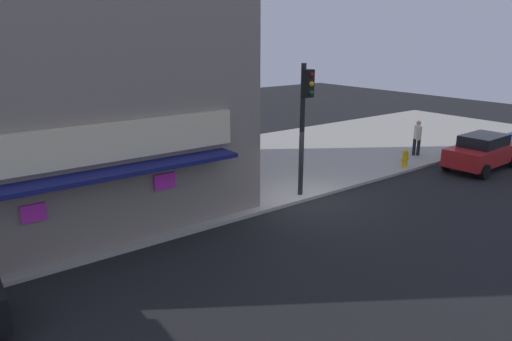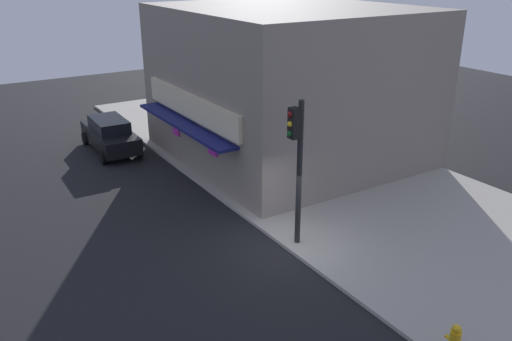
{
  "view_description": "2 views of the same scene",
  "coord_description": "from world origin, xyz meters",
  "px_view_note": "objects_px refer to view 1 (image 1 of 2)",
  "views": [
    {
      "loc": [
        -10.82,
        -11.27,
        5.77
      ],
      "look_at": [
        -2.24,
        0.19,
        1.52
      ],
      "focal_mm": 31.71,
      "sensor_mm": 36.0,
      "label": 1
    },
    {
      "loc": [
        12.34,
        -8.85,
        8.76
      ],
      "look_at": [
        -2.22,
        0.32,
        1.93
      ],
      "focal_mm": 37.28,
      "sensor_mm": 36.0,
      "label": 2
    }
  ],
  "objects_px": {
    "potted_plant_by_doorway": "(134,199)",
    "traffic_light": "(305,113)",
    "parked_car_red": "(482,151)",
    "fire_hydrant": "(405,158)",
    "trash_can": "(205,190)",
    "pedestrian": "(417,136)"
  },
  "relations": [
    {
      "from": "potted_plant_by_doorway",
      "to": "traffic_light",
      "type": "bearing_deg",
      "value": -16.46
    },
    {
      "from": "parked_car_red",
      "to": "fire_hydrant",
      "type": "bearing_deg",
      "value": 144.23
    },
    {
      "from": "fire_hydrant",
      "to": "trash_can",
      "type": "distance_m",
      "value": 9.56
    },
    {
      "from": "potted_plant_by_doorway",
      "to": "parked_car_red",
      "type": "distance_m",
      "value": 15.32
    },
    {
      "from": "potted_plant_by_doorway",
      "to": "pedestrian",
      "type": "bearing_deg",
      "value": -2.93
    },
    {
      "from": "fire_hydrant",
      "to": "potted_plant_by_doorway",
      "type": "bearing_deg",
      "value": 172.12
    },
    {
      "from": "trash_can",
      "to": "pedestrian",
      "type": "height_order",
      "value": "pedestrian"
    },
    {
      "from": "parked_car_red",
      "to": "trash_can",
      "type": "bearing_deg",
      "value": 163.12
    },
    {
      "from": "trash_can",
      "to": "parked_car_red",
      "type": "bearing_deg",
      "value": -16.88
    },
    {
      "from": "fire_hydrant",
      "to": "parked_car_red",
      "type": "xyz_separation_m",
      "value": [
        2.81,
        -2.02,
        0.3
      ]
    },
    {
      "from": "pedestrian",
      "to": "potted_plant_by_doorway",
      "type": "height_order",
      "value": "pedestrian"
    },
    {
      "from": "fire_hydrant",
      "to": "trash_can",
      "type": "relative_size",
      "value": 1.08
    },
    {
      "from": "pedestrian",
      "to": "potted_plant_by_doorway",
      "type": "xyz_separation_m",
      "value": [
        -14.27,
        0.73,
        -0.35
      ]
    },
    {
      "from": "fire_hydrant",
      "to": "parked_car_red",
      "type": "height_order",
      "value": "parked_car_red"
    },
    {
      "from": "trash_can",
      "to": "traffic_light",
      "type": "bearing_deg",
      "value": -28.77
    },
    {
      "from": "fire_hydrant",
      "to": "trash_can",
      "type": "bearing_deg",
      "value": 169.86
    },
    {
      "from": "traffic_light",
      "to": "fire_hydrant",
      "type": "relative_size",
      "value": 5.83
    },
    {
      "from": "pedestrian",
      "to": "traffic_light",
      "type": "bearing_deg",
      "value": -173.42
    },
    {
      "from": "traffic_light",
      "to": "parked_car_red",
      "type": "xyz_separation_m",
      "value": [
        9.08,
        -1.98,
        -2.37
      ]
    },
    {
      "from": "traffic_light",
      "to": "trash_can",
      "type": "relative_size",
      "value": 6.3
    },
    {
      "from": "parked_car_red",
      "to": "potted_plant_by_doorway",
      "type": "bearing_deg",
      "value": 166.05
    },
    {
      "from": "traffic_light",
      "to": "trash_can",
      "type": "height_order",
      "value": "traffic_light"
    }
  ]
}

